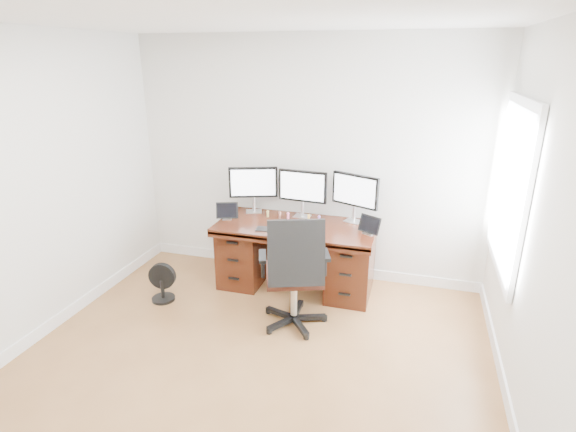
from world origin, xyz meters
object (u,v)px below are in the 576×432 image
(office_chair, at_px, (294,291))
(keyboard, at_px, (290,231))
(floor_fan, at_px, (162,283))
(monitor_center, at_px, (303,188))
(desk, at_px, (296,253))

(office_chair, xyz_separation_m, keyboard, (-0.20, 0.53, 0.38))
(office_chair, relative_size, floor_fan, 2.74)
(monitor_center, distance_m, keyboard, 0.59)
(monitor_center, bearing_deg, office_chair, -74.32)
(desk, distance_m, keyboard, 0.43)
(office_chair, distance_m, keyboard, 0.68)
(desk, bearing_deg, keyboard, -91.07)
(floor_fan, distance_m, monitor_center, 1.82)
(desk, bearing_deg, floor_fan, -150.95)
(monitor_center, relative_size, keyboard, 2.02)
(office_chair, xyz_separation_m, monitor_center, (-0.19, 1.02, 0.71))
(desk, relative_size, office_chair, 1.49)
(floor_fan, height_order, keyboard, keyboard)
(desk, distance_m, floor_fan, 1.47)
(desk, xyz_separation_m, floor_fan, (-1.28, -0.71, -0.20))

